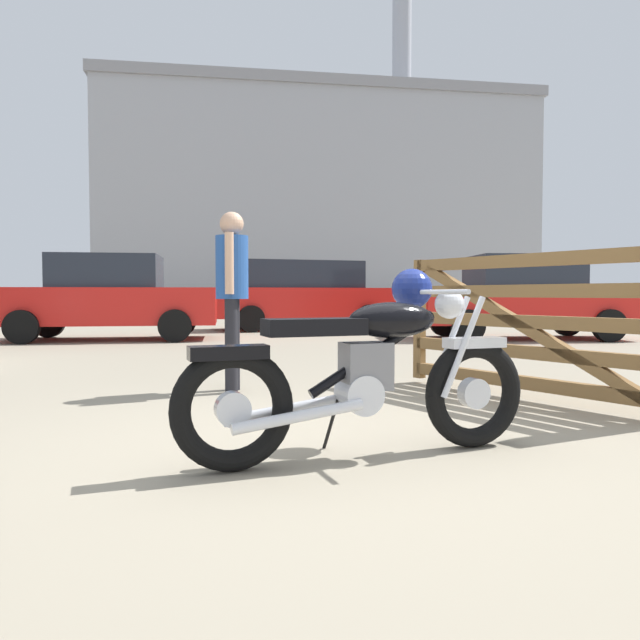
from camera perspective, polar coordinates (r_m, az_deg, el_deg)
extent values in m
plane|color=gray|center=(3.73, 1.11, -11.59)|extent=(80.00, 80.00, 0.00)
torus|color=black|center=(3.71, 14.26, -6.68)|extent=(0.65, 0.24, 0.64)
cylinder|color=silver|center=(3.71, 14.26, -6.68)|extent=(0.19, 0.12, 0.18)
torus|color=black|center=(3.14, -8.20, -8.29)|extent=(0.65, 0.24, 0.64)
cylinder|color=silver|center=(3.14, -8.20, -8.29)|extent=(0.19, 0.12, 0.18)
cube|color=silver|center=(3.68, 14.31, -2.06)|extent=(0.38, 0.20, 0.06)
cube|color=black|center=(3.10, -8.60, -3.03)|extent=(0.42, 0.21, 0.07)
cylinder|color=silver|center=(3.67, 12.02, -2.31)|extent=(0.29, 0.10, 0.58)
cylinder|color=silver|center=(3.55, 13.31, -2.48)|extent=(0.29, 0.10, 0.58)
sphere|color=silver|center=(3.57, 12.07, 1.47)|extent=(0.17, 0.17, 0.17)
cylinder|color=silver|center=(3.53, 10.98, 2.61)|extent=(0.16, 0.61, 0.03)
sphere|color=navy|center=(3.79, 8.63, 2.91)|extent=(0.25, 0.25, 0.25)
cylinder|color=black|center=(3.35, 5.01, -3.14)|extent=(0.75, 0.22, 0.47)
ellipsoid|color=black|center=(3.39, 6.80, 0.00)|extent=(0.55, 0.33, 0.20)
cube|color=black|center=(3.21, -0.54, -0.66)|extent=(0.57, 0.31, 0.09)
cube|color=slate|center=(3.34, 4.32, -4.33)|extent=(0.29, 0.23, 0.26)
cylinder|color=silver|center=(3.35, 3.69, -6.91)|extent=(0.26, 0.24, 0.22)
cylinder|color=silver|center=(3.32, -3.10, -8.38)|extent=(0.70, 0.21, 0.14)
cylinder|color=silver|center=(3.13, -2.01, -9.03)|extent=(0.70, 0.21, 0.14)
cylinder|color=black|center=(3.50, 1.01, -9.82)|extent=(0.07, 0.24, 0.33)
cube|color=brown|center=(6.25, 9.35, 0.09)|extent=(0.12, 0.13, 1.20)
cube|color=brown|center=(5.52, 18.18, -5.53)|extent=(1.18, 2.16, 0.11)
cube|color=brown|center=(5.49, 18.22, -2.84)|extent=(1.18, 2.16, 0.11)
cube|color=brown|center=(5.47, 18.25, -0.12)|extent=(1.18, 2.16, 0.11)
cube|color=brown|center=(5.46, 18.29, 2.60)|extent=(1.18, 2.16, 0.11)
cube|color=brown|center=(5.47, 18.33, 5.32)|extent=(1.18, 2.16, 0.11)
cube|color=brown|center=(5.47, 18.25, -0.33)|extent=(1.09, 1.98, 1.08)
cylinder|color=black|center=(5.59, -8.34, -2.44)|extent=(0.12, 0.12, 0.86)
cylinder|color=black|center=(5.77, -8.12, -2.29)|extent=(0.12, 0.12, 0.86)
cylinder|color=#234C93|center=(5.66, -8.27, 4.92)|extent=(0.30, 0.30, 0.58)
cylinder|color=tan|center=(5.48, -8.52, 5.30)|extent=(0.08, 0.08, 0.55)
cylinder|color=tan|center=(5.85, -8.05, 5.12)|extent=(0.08, 0.08, 0.55)
sphere|color=tan|center=(5.70, -8.30, 8.94)|extent=(0.22, 0.22, 0.22)
cylinder|color=black|center=(11.61, 13.74, -0.55)|extent=(0.63, 0.25, 0.62)
cylinder|color=black|center=(13.26, 11.60, -0.16)|extent=(0.63, 0.25, 0.62)
cylinder|color=black|center=(12.65, 25.53, -0.48)|extent=(0.63, 0.25, 0.62)
cylinder|color=black|center=(14.19, 22.21, -0.13)|extent=(0.63, 0.25, 0.62)
cube|color=red|center=(12.85, 18.42, 1.28)|extent=(4.33, 2.07, 0.72)
cube|color=#232833|center=(12.86, 18.46, 4.32)|extent=(2.13, 1.72, 0.64)
cylinder|color=black|center=(13.37, -12.89, -0.15)|extent=(0.62, 0.21, 0.62)
cylinder|color=black|center=(11.66, -13.47, -0.53)|extent=(0.62, 0.21, 0.62)
cylinder|color=black|center=(13.82, -24.13, -0.22)|extent=(0.62, 0.21, 0.62)
cylinder|color=black|center=(12.17, -26.24, -0.60)|extent=(0.62, 0.21, 0.62)
cube|color=red|center=(12.68, -19.28, 1.26)|extent=(4.23, 1.80, 0.72)
cube|color=#232833|center=(12.68, -19.32, 4.33)|extent=(2.03, 1.60, 0.64)
cylinder|color=black|center=(16.89, 2.28, 0.47)|extent=(0.67, 0.32, 0.64)
cylinder|color=black|center=(15.26, 4.59, 0.25)|extent=(0.67, 0.32, 0.64)
cylinder|color=black|center=(16.09, -7.78, 0.35)|extent=(0.67, 0.32, 0.64)
cylinder|color=black|center=(14.37, -6.51, 0.11)|extent=(0.67, 0.32, 0.64)
cube|color=red|center=(15.57, -1.76, 1.67)|extent=(4.94, 2.57, 0.74)
cube|color=#232833|center=(15.50, -2.83, 4.29)|extent=(3.73, 2.20, 0.68)
cube|color=#9EA0A8|center=(35.36, -0.93, 9.67)|extent=(21.81, 13.22, 10.69)
cube|color=gray|center=(36.49, -0.94, 18.41)|extent=(22.11, 13.52, 0.50)
cylinder|color=#9EA0A8|center=(39.39, 7.70, 25.54)|extent=(1.10, 1.10, 11.35)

